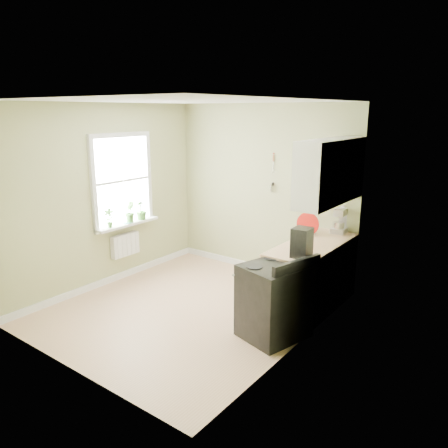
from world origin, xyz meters
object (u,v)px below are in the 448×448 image
Objects in this scene: stand_mixer at (341,221)px; kettle at (313,228)px; coffee_maker at (302,243)px; stove at (274,300)px.

kettle is (-0.27, -0.32, -0.07)m from stand_mixer.
stand_mixer is 0.43m from kettle.
stand_mixer is 1.31m from coffee_maker.
stove is 0.74m from coffee_maker.
kettle is (-0.20, 1.36, 0.55)m from stove.
stand_mixer is (0.08, 1.68, 0.63)m from stove.
coffee_maker is at bearing 69.94° from stove.
kettle is at bearing 98.19° from stove.
coffee_maker reaches higher than stove.
coffee_maker is at bearing -71.69° from kettle.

